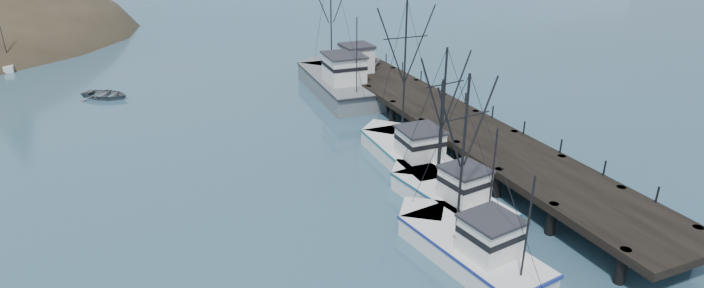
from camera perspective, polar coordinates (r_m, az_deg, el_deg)
name	(u,v)px	position (r m, az deg, el deg)	size (l,w,h in m)	color
pier	(449,119)	(45.72, 10.03, 2.61)	(6.00, 44.00, 2.00)	black
trawler_near	(447,195)	(35.28, 9.86, -5.29)	(4.50, 10.22, 10.44)	white
trawler_mid	(468,246)	(30.50, 11.92, -10.35)	(4.73, 10.54, 10.48)	white
trawler_far	(408,152)	(41.05, 5.88, -0.86)	(4.17, 11.99, 12.18)	white
work_vessel	(337,81)	(56.88, -1.59, 6.52)	(5.77, 16.64, 13.75)	slate
pier_shed	(357,58)	(57.45, 0.48, 8.96)	(3.00, 3.20, 2.80)	silver
pickup_truck	(354,58)	(59.69, 0.23, 8.89)	(2.70, 5.85, 1.62)	silver
motorboat	(106,98)	(60.97, -24.19, 4.40)	(3.50, 4.90, 1.02)	slate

